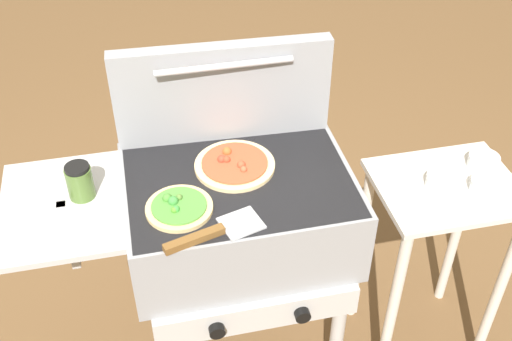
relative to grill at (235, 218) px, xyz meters
name	(u,v)px	position (x,y,z in m)	size (l,w,h in m)	color
grill	(235,218)	(0.00, 0.00, 0.00)	(0.96, 0.53, 0.90)	gray
grill_lid_open	(223,92)	(0.01, 0.22, 0.30)	(0.63, 0.09, 0.30)	gray
pizza_veggie	(179,207)	(-0.16, -0.09, 0.15)	(0.18, 0.18, 0.04)	#E0C17F
pizza_pepperoni	(234,164)	(0.01, 0.06, 0.15)	(0.23, 0.23, 0.04)	beige
sauce_jar	(80,181)	(-0.41, 0.03, 0.19)	(0.07, 0.07, 0.10)	#4C6B2D
spatula	(214,232)	(-0.09, -0.20, 0.15)	(0.27, 0.13, 0.02)	#B7BABF
prep_table	(435,234)	(0.67, 0.00, -0.22)	(0.44, 0.36, 0.76)	beige
topping_bowl_near	(443,183)	(0.65, -0.01, 0.02)	(0.10, 0.10, 0.04)	silver
topping_bowl_far	(483,162)	(0.82, 0.06, 0.02)	(0.10, 0.10, 0.04)	silver
topping_bowl_middle	(485,187)	(0.76, -0.05, 0.02)	(0.09, 0.09, 0.04)	silver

